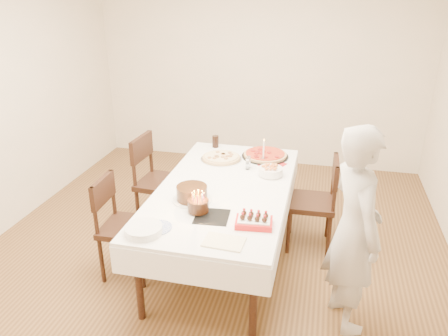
% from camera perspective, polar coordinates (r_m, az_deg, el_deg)
% --- Properties ---
extents(floor, '(5.00, 5.00, 0.00)m').
position_cam_1_polar(floor, '(4.32, -1.35, -11.15)').
color(floor, '#50331B').
rests_on(floor, ground).
extents(wall_back, '(4.50, 0.04, 2.70)m').
position_cam_1_polar(wall_back, '(6.11, 4.61, 12.90)').
color(wall_back, beige).
rests_on(wall_back, floor).
extents(wall_front, '(4.50, 0.04, 2.70)m').
position_cam_1_polar(wall_front, '(1.71, -24.81, -18.89)').
color(wall_front, beige).
rests_on(wall_front, floor).
extents(dining_table, '(1.82, 2.41, 0.75)m').
position_cam_1_polar(dining_table, '(4.07, 0.00, -7.24)').
color(dining_table, silver).
rests_on(dining_table, floor).
extents(chair_right_savory, '(0.50, 0.50, 0.94)m').
position_cam_1_polar(chair_right_savory, '(4.30, 11.27, -4.44)').
color(chair_right_savory, '#311A10').
rests_on(chair_right_savory, floor).
extents(chair_left_savory, '(0.55, 0.55, 1.00)m').
position_cam_1_polar(chair_left_savory, '(4.60, -8.06, -1.94)').
color(chair_left_savory, '#311A10').
rests_on(chair_left_savory, floor).
extents(chair_left_dessert, '(0.49, 0.49, 0.92)m').
position_cam_1_polar(chair_left_dessert, '(3.92, -12.45, -7.60)').
color(chair_left_dessert, '#311A10').
rests_on(chair_left_dessert, floor).
extents(person, '(0.57, 0.68, 1.59)m').
position_cam_1_polar(person, '(3.29, 16.63, -7.82)').
color(person, beige).
rests_on(person, floor).
extents(pizza_white, '(0.47, 0.47, 0.04)m').
position_cam_1_polar(pizza_white, '(4.47, -0.37, 1.36)').
color(pizza_white, beige).
rests_on(pizza_white, dining_table).
extents(pizza_pepperoni, '(0.58, 0.58, 0.04)m').
position_cam_1_polar(pizza_pepperoni, '(4.57, 5.39, 1.74)').
color(pizza_pepperoni, red).
rests_on(pizza_pepperoni, dining_table).
extents(red_placemat, '(0.29, 0.29, 0.01)m').
position_cam_1_polar(red_placemat, '(4.38, 6.36, 0.43)').
color(red_placemat, '#B21E1E').
rests_on(red_placemat, dining_table).
extents(pasta_bowl, '(0.28, 0.28, 0.07)m').
position_cam_1_polar(pasta_bowl, '(4.12, 6.12, -0.42)').
color(pasta_bowl, white).
rests_on(pasta_bowl, dining_table).
extents(taper_candle, '(0.07, 0.07, 0.26)m').
position_cam_1_polar(taper_candle, '(4.38, 5.20, 2.30)').
color(taper_candle, white).
rests_on(taper_candle, dining_table).
extents(shaker_pair, '(0.13, 0.13, 0.12)m').
position_cam_1_polar(shaker_pair, '(4.23, 3.11, 0.55)').
color(shaker_pair, white).
rests_on(shaker_pair, dining_table).
extents(cola_glass, '(0.09, 0.09, 0.13)m').
position_cam_1_polar(cola_glass, '(4.80, -1.13, 3.48)').
color(cola_glass, black).
rests_on(cola_glass, dining_table).
extents(layer_cake, '(0.35, 0.35, 0.13)m').
position_cam_1_polar(layer_cake, '(3.64, -4.21, -3.32)').
color(layer_cake, '#331C0C').
rests_on(layer_cake, dining_table).
extents(cake_board, '(0.28, 0.28, 0.01)m').
position_cam_1_polar(cake_board, '(3.41, -1.60, -6.40)').
color(cake_board, black).
rests_on(cake_board, dining_table).
extents(birthday_cake, '(0.22, 0.22, 0.16)m').
position_cam_1_polar(birthday_cake, '(3.44, -3.40, -4.42)').
color(birthday_cake, '#371C0F').
rests_on(birthday_cake, dining_table).
extents(strawberry_box, '(0.29, 0.21, 0.07)m').
position_cam_1_polar(strawberry_box, '(3.29, 3.94, -6.98)').
color(strawberry_box, red).
rests_on(strawberry_box, dining_table).
extents(box_lid, '(0.29, 0.21, 0.02)m').
position_cam_1_polar(box_lid, '(3.10, -0.02, -9.72)').
color(box_lid, beige).
rests_on(box_lid, dining_table).
extents(plate_stack, '(0.31, 0.31, 0.06)m').
position_cam_1_polar(plate_stack, '(3.25, -10.46, -7.92)').
color(plate_stack, white).
rests_on(plate_stack, dining_table).
extents(china_plate, '(0.28, 0.28, 0.01)m').
position_cam_1_polar(china_plate, '(3.30, -8.72, -7.69)').
color(china_plate, white).
rests_on(china_plate, dining_table).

